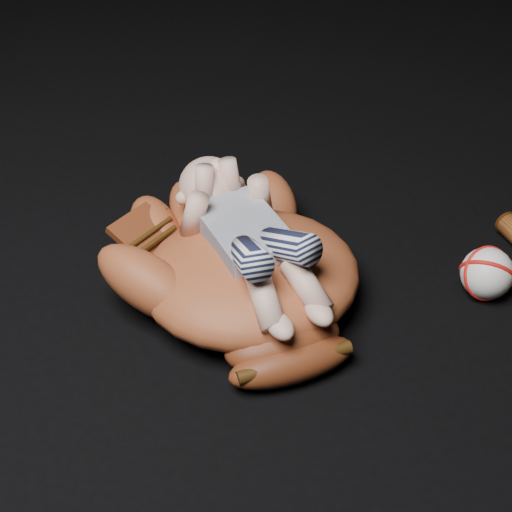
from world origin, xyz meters
The scene contains 3 objects.
baseball_glove centered at (-0.12, 0.11, 0.07)m, with size 0.41×0.47×0.15m, color brown, non-canonical shape.
newborn_baby centered at (-0.12, 0.11, 0.13)m, with size 0.17×0.37×0.15m, color #D59F89, non-canonical shape.
baseball centered at (0.23, 0.01, 0.04)m, with size 0.08×0.08×0.08m, color silver.
Camera 1 is at (-0.42, -0.75, 0.83)m, focal length 55.00 mm.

